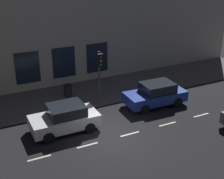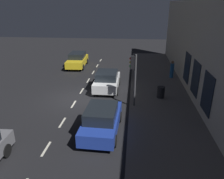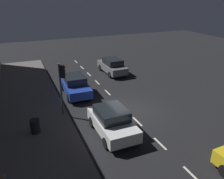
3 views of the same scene
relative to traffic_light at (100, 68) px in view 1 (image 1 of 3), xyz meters
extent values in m
plane|color=black|center=(-4.20, 1.05, -2.65)|extent=(60.00, 60.00, 0.00)
cube|color=#5B5654|center=(2.05, 1.05, -2.58)|extent=(4.50, 32.00, 0.15)
cube|color=beige|center=(4.60, 1.05, 0.84)|extent=(0.60, 32.00, 6.99)
cube|color=#192333|center=(4.27, -1.69, -0.74)|extent=(0.04, 1.77, 2.34)
cube|color=#192333|center=(4.27, 1.05, -0.74)|extent=(0.04, 1.77, 2.34)
cube|color=#192333|center=(4.27, 3.79, -0.74)|extent=(0.04, 1.77, 2.34)
cube|color=beige|center=(-4.20, -5.15, -2.65)|extent=(0.12, 1.20, 0.01)
cube|color=beige|center=(-4.20, -2.55, -2.65)|extent=(0.12, 1.20, 0.01)
cube|color=beige|center=(-4.20, 0.05, -2.65)|extent=(0.12, 1.20, 0.01)
cube|color=beige|center=(-4.20, 2.65, -2.65)|extent=(0.12, 1.20, 0.01)
cube|color=beige|center=(-4.20, 5.25, -2.65)|extent=(0.12, 1.20, 0.01)
cylinder|color=#424244|center=(0.12, 0.00, -0.71)|extent=(0.13, 0.13, 3.58)
cube|color=black|center=(-0.08, 0.00, 0.56)|extent=(0.26, 0.32, 0.84)
sphere|color=red|center=(-0.22, 0.00, 0.81)|extent=(0.15, 0.15, 0.15)
sphere|color=gold|center=(-0.22, 0.00, 0.56)|extent=(0.15, 0.15, 0.15)
sphere|color=green|center=(-0.22, 0.00, 0.30)|extent=(0.15, 0.15, 0.15)
cube|color=silver|center=(-2.16, 3.23, -2.02)|extent=(1.89, 3.86, 0.70)
cube|color=black|center=(-2.16, 3.07, -1.37)|extent=(1.66, 2.01, 0.60)
cylinder|color=black|center=(-3.04, 4.42, -2.33)|extent=(0.22, 0.64, 0.64)
cylinder|color=black|center=(-1.27, 4.43, -2.33)|extent=(0.22, 0.64, 0.64)
cylinder|color=black|center=(-3.04, 2.03, -2.33)|extent=(0.22, 0.64, 0.64)
cylinder|color=black|center=(-1.27, 2.03, -2.33)|extent=(0.22, 0.64, 0.64)
cube|color=#1E389E|center=(-1.64, -3.30, -2.02)|extent=(1.93, 4.16, 0.70)
cube|color=black|center=(-1.64, -3.47, -1.37)|extent=(1.66, 2.18, 0.60)
cylinder|color=black|center=(-2.44, -2.00, -2.33)|extent=(0.24, 0.65, 0.64)
cylinder|color=black|center=(-0.75, -2.06, -2.33)|extent=(0.24, 0.65, 0.64)
cylinder|color=black|center=(-2.52, -4.55, -2.33)|extent=(0.24, 0.65, 0.64)
cylinder|color=black|center=(-0.83, -4.60, -2.33)|extent=(0.24, 0.65, 0.64)
cylinder|color=black|center=(2.08, 1.58, -2.11)|extent=(0.55, 0.55, 0.79)
cylinder|color=black|center=(2.08, 1.58, -1.69)|extent=(0.58, 0.58, 0.06)
camera|label=1|loc=(-17.54, 7.77, 6.68)|focal=50.27mm
camera|label=2|loc=(0.01, -13.88, 4.13)|focal=35.31mm
camera|label=3|loc=(2.44, 13.91, 5.09)|focal=36.51mm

